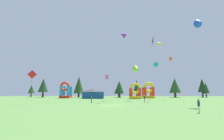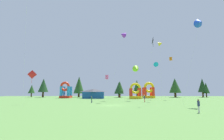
{
  "view_description": "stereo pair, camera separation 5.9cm",
  "coord_description": "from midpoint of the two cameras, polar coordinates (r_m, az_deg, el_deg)",
  "views": [
    {
      "loc": [
        0.64,
        -32.99,
        2.81
      ],
      "look_at": [
        0.0,
        6.16,
        7.83
      ],
      "focal_mm": 26.33,
      "sensor_mm": 36.0,
      "label": 1
    },
    {
      "loc": [
        0.69,
        -32.99,
        2.81
      ],
      "look_at": [
        0.0,
        6.16,
        7.83
      ],
      "focal_mm": 26.33,
      "sensor_mm": 36.0,
      "label": 2
    }
  ],
  "objects": [
    {
      "name": "kite_red_diamond",
      "position": [
        39.78,
        -26.0,
        -1.55
      ],
      "size": [
        2.32,
        1.26,
        6.99
      ],
      "color": "red",
      "rests_on": "ground_plane"
    },
    {
      "name": "tree_row_6",
      "position": [
        79.49,
        21.03,
        -5.07
      ],
      "size": [
        5.18,
        5.18,
        8.56
      ],
      "color": "#4C331E",
      "rests_on": "ground_plane"
    },
    {
      "name": "kite_lime_delta",
      "position": [
        49.44,
        8.47,
        0.4
      ],
      "size": [
        4.75,
        2.4,
        10.51
      ],
      "color": "#8CD826",
      "rests_on": "ground_plane"
    },
    {
      "name": "festival_tent",
      "position": [
        62.89,
        -6.44,
        -8.19
      ],
      "size": [
        7.81,
        3.8,
        3.6
      ],
      "color": "#19478C",
      "rests_on": "ground_plane"
    },
    {
      "name": "kite_black_diamond",
      "position": [
        36.09,
        14.23,
        9.63
      ],
      "size": [
        2.64,
        2.09,
        13.89
      ],
      "color": "black",
      "rests_on": "ground_plane"
    },
    {
      "name": "tree_row_3",
      "position": [
        73.24,
        2.47,
        -6.2
      ],
      "size": [
        4.34,
        4.34,
        6.88
      ],
      "color": "#4C331E",
      "rests_on": "ground_plane"
    },
    {
      "name": "kite_orange_box",
      "position": [
        59.08,
        19.76,
        3.65
      ],
      "size": [
        2.21,
        5.08,
        14.19
      ],
      "color": "orange",
      "rests_on": "ground_plane"
    },
    {
      "name": "tree_row_2",
      "position": [
        77.94,
        -11.37,
        -5.11
      ],
      "size": [
        4.82,
        4.82,
        9.55
      ],
      "color": "#4C331E",
      "rests_on": "ground_plane"
    },
    {
      "name": "tree_row_0",
      "position": [
        88.61,
        -26.11,
        -5.97
      ],
      "size": [
        3.04,
        3.04,
        5.8
      ],
      "color": "#4C331E",
      "rests_on": "ground_plane"
    },
    {
      "name": "kite_cyan_delta",
      "position": [
        58.75,
        15.2,
        1.7
      ],
      "size": [
        3.88,
        2.46,
        12.68
      ],
      "color": "#19B7CC",
      "rests_on": "ground_plane"
    },
    {
      "name": "tree_row_1",
      "position": [
        81.96,
        -22.69,
        -4.94
      ],
      "size": [
        4.45,
        4.45,
        8.57
      ],
      "color": "#4C331E",
      "rests_on": "ground_plane"
    },
    {
      "name": "inflatable_blue_arch",
      "position": [
        61.18,
        8.11,
        -7.87
      ],
      "size": [
        4.15,
        3.54,
        5.78
      ],
      "color": "yellow",
      "rests_on": "ground_plane"
    },
    {
      "name": "person_far_side",
      "position": [
        40.25,
        -7.01,
        -9.95
      ],
      "size": [
        0.38,
        0.38,
        1.55
      ],
      "rotation": [
        0.0,
        0.0,
        0.73
      ],
      "color": "navy",
      "rests_on": "ground_plane"
    },
    {
      "name": "person_midfield",
      "position": [
        24.38,
        27.91,
        -10.61
      ],
      "size": [
        0.33,
        0.33,
        1.76
      ],
      "rotation": [
        0.0,
        0.0,
        4.81
      ],
      "color": "silver",
      "rests_on": "ground_plane"
    },
    {
      "name": "tree_row_7",
      "position": [
        81.8,
        21.02,
        -5.73
      ],
      "size": [
        3.16,
        3.16,
        6.88
      ],
      "color": "#4C331E",
      "rests_on": "ground_plane"
    },
    {
      "name": "tree_row_8",
      "position": [
        85.36,
        28.9,
        -4.71
      ],
      "size": [
        3.95,
        3.95,
        8.5
      ],
      "color": "#4C331E",
      "rests_on": "ground_plane"
    },
    {
      "name": "person_near_camera",
      "position": [
        43.11,
        11.28,
        -9.45
      ],
      "size": [
        0.41,
        0.41,
        1.84
      ],
      "rotation": [
        0.0,
        0.0,
        4.35
      ],
      "color": "#B21E26",
      "rests_on": "ground_plane"
    },
    {
      "name": "inflatable_orange_dome",
      "position": [
        69.77,
        -15.75,
        -7.32
      ],
      "size": [
        4.03,
        4.8,
        6.58
      ],
      "color": "red",
      "rests_on": "ground_plane"
    },
    {
      "name": "ground_plane",
      "position": [
        33.11,
        -0.14,
        -12.18
      ],
      "size": [
        120.0,
        120.0,
        0.0
      ],
      "primitive_type": "plane",
      "color": "#5B8C42"
    },
    {
      "name": "inflatable_yellow_castle",
      "position": [
        68.73,
        12.6,
        -7.44
      ],
      "size": [
        4.47,
        4.45,
        6.39
      ],
      "color": "yellow",
      "rests_on": "ground_plane"
    },
    {
      "name": "tree_row_5",
      "position": [
        76.6,
        8.66,
        -5.48
      ],
      "size": [
        3.38,
        3.38,
        7.88
      ],
      "color": "#4C331E",
      "rests_on": "ground_plane"
    },
    {
      "name": "kite_pink_box",
      "position": [
        40.33,
        -1.75,
        -2.49
      ],
      "size": [
        0.76,
        1.69,
        6.72
      ],
      "color": "#EA599E",
      "rests_on": "ground_plane"
    },
    {
      "name": "kite_yellow_delta",
      "position": [
        51.51,
        16.45,
        8.76
      ],
      "size": [
        2.11,
        4.55,
        17.59
      ],
      "color": "yellow",
      "rests_on": "ground_plane"
    },
    {
      "name": "kite_blue_delta",
      "position": [
        39.21,
        28.11,
        14.31
      ],
      "size": [
        5.06,
        1.89,
        17.64
      ],
      "color": "blue",
      "rests_on": "ground_plane"
    },
    {
      "name": "kite_purple_delta",
      "position": [
        55.25,
        3.78,
        12.13
      ],
      "size": [
        5.98,
        8.44,
        22.16
      ],
      "color": "purple",
      "rests_on": "ground_plane"
    },
    {
      "name": "tree_row_9",
      "position": [
        85.84,
        29.86,
        -5.43
      ],
      "size": [
        2.83,
        2.83,
        6.64
      ],
      "color": "#4C331E",
      "rests_on": "ground_plane"
    },
    {
      "name": "tree_row_4",
      "position": [
        73.11,
        2.76,
        -5.75
      ],
      "size": [
        3.25,
        3.25,
        7.1
      ],
      "color": "#4C331E",
      "rests_on": "ground_plane"
    }
  ]
}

